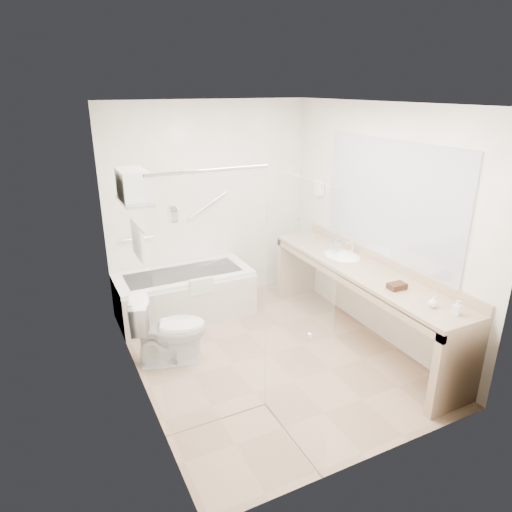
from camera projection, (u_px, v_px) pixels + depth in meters
name	position (u px, v px, depth m)	size (l,w,h in m)	color
floor	(269.00, 354.00, 4.79)	(3.20, 3.20, 0.00)	tan
ceiling	(271.00, 103.00, 3.91)	(2.60, 3.20, 0.10)	silver
wall_back	(210.00, 205.00, 5.69)	(2.60, 0.10, 2.50)	white
wall_front	(383.00, 311.00, 3.00)	(2.60, 0.10, 2.50)	white
wall_left	(132.00, 263.00, 3.81)	(0.10, 3.20, 2.50)	white
wall_right	(377.00, 224.00, 4.88)	(0.10, 3.20, 2.50)	white
bathtub	(185.00, 294.00, 5.52)	(1.60, 0.73, 0.59)	white
grab_bar_short	(137.00, 239.00, 5.37)	(0.03, 0.03, 0.40)	silver
grab_bar_long	(207.00, 206.00, 5.64)	(0.03, 0.03, 0.60)	silver
shower_enclosure	(253.00, 313.00, 3.37)	(0.96, 0.91, 2.11)	silver
towel_shelf	(133.00, 194.00, 3.98)	(0.24, 0.55, 0.81)	silver
vanity_counter	(361.00, 286.00, 4.86)	(0.55, 2.70, 0.95)	tan
sink	(342.00, 258.00, 5.14)	(0.40, 0.52, 0.14)	white
faucet	(353.00, 247.00, 5.17)	(0.03, 0.03, 0.14)	silver
mirror	(389.00, 200.00, 4.65)	(0.02, 2.00, 1.20)	#B2B6BF
hairdryer_unit	(319.00, 188.00, 5.68)	(0.08, 0.10, 0.18)	white
toilet	(169.00, 330.00, 4.54)	(0.42, 0.74, 0.73)	white
amenity_basket	(397.00, 286.00, 4.28)	(0.17, 0.11, 0.06)	#402516
soap_bottle_a	(456.00, 311.00, 3.80)	(0.06, 0.13, 0.06)	white
soap_bottle_b	(433.00, 303.00, 3.92)	(0.08, 0.11, 0.08)	white
water_bottle_left	(339.00, 248.00, 5.09)	(0.06, 0.06, 0.19)	silver
water_bottle_mid	(332.00, 248.00, 5.12)	(0.05, 0.05, 0.17)	silver
water_bottle_right	(298.00, 228.00, 5.78)	(0.07, 0.07, 0.22)	silver
drinking_glass_near	(313.00, 239.00, 5.56)	(0.07, 0.07, 0.09)	silver
drinking_glass_far	(337.00, 250.00, 5.15)	(0.08, 0.08, 0.10)	silver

